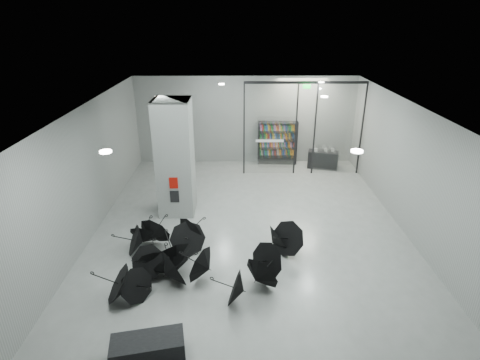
{
  "coord_description": "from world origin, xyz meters",
  "views": [
    {
      "loc": [
        -0.38,
        -10.21,
        6.47
      ],
      "look_at": [
        -0.3,
        1.5,
        1.4
      ],
      "focal_mm": 28.66,
      "sensor_mm": 36.0,
      "label": 1
    }
  ],
  "objects_px": {
    "column": "(175,158)",
    "bench": "(148,348)",
    "shop_counter": "(323,160)",
    "umbrella_cluster": "(192,260)",
    "bookshelf": "(278,143)"
  },
  "relations": [
    {
      "from": "bench",
      "to": "umbrella_cluster",
      "type": "height_order",
      "value": "umbrella_cluster"
    },
    {
      "from": "column",
      "to": "bench",
      "type": "bearing_deg",
      "value": -87.45
    },
    {
      "from": "column",
      "to": "umbrella_cluster",
      "type": "xyz_separation_m",
      "value": [
        0.86,
        -3.47,
        -1.69
      ]
    },
    {
      "from": "bench",
      "to": "umbrella_cluster",
      "type": "xyz_separation_m",
      "value": [
        0.58,
        2.94,
        0.07
      ]
    },
    {
      "from": "column",
      "to": "shop_counter",
      "type": "distance_m",
      "value": 7.45
    },
    {
      "from": "shop_counter",
      "to": "umbrella_cluster",
      "type": "distance_m",
      "value": 9.16
    },
    {
      "from": "bookshelf",
      "to": "shop_counter",
      "type": "distance_m",
      "value": 2.21
    },
    {
      "from": "column",
      "to": "bench",
      "type": "relative_size",
      "value": 2.73
    },
    {
      "from": "umbrella_cluster",
      "to": "bench",
      "type": "bearing_deg",
      "value": -101.11
    },
    {
      "from": "column",
      "to": "bookshelf",
      "type": "relative_size",
      "value": 2.0
    },
    {
      "from": "bench",
      "to": "bookshelf",
      "type": "bearing_deg",
      "value": 60.54
    },
    {
      "from": "column",
      "to": "umbrella_cluster",
      "type": "bearing_deg",
      "value": -76.03
    },
    {
      "from": "column",
      "to": "shop_counter",
      "type": "relative_size",
      "value": 3.0
    },
    {
      "from": "bench",
      "to": "shop_counter",
      "type": "distance_m",
      "value": 11.98
    },
    {
      "from": "bench",
      "to": "bookshelf",
      "type": "xyz_separation_m",
      "value": [
        3.69,
        11.16,
        0.76
      ]
    }
  ]
}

